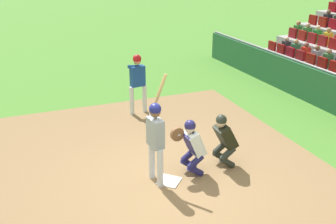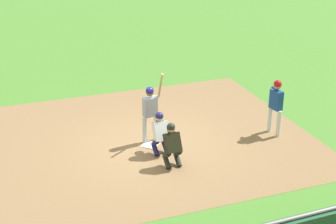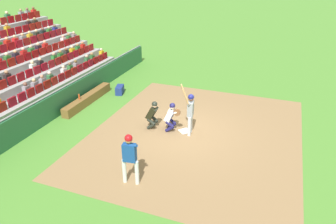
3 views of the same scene
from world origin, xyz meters
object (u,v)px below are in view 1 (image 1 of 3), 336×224
Objects in this scene: catcher_crouching at (191,144)px; home_plate_umpire at (224,138)px; home_plate_marker at (169,181)px; on_deck_batter at (137,78)px; batter_at_plate at (156,134)px.

catcher_crouching is 0.81m from home_plate_umpire.
on_deck_batter is (3.87, -0.64, 1.07)m from home_plate_marker.
on_deck_batter is at bearing -13.25° from batter_at_plate.
home_plate_umpire is (0.16, -1.38, 0.68)m from home_plate_marker.
home_plate_marker is 1.54m from home_plate_umpire.
batter_at_plate is 1.26× the size of on_deck_batter.
on_deck_batter reaches higher than home_plate_umpire.
home_plate_marker is 0.34× the size of catcher_crouching.
home_plate_umpire is (0.04, -1.62, -0.40)m from batter_at_plate.
batter_at_plate is 0.90m from catcher_crouching.
home_plate_marker is at bearing -115.41° from batter_at_plate.
home_plate_umpire is 3.80m from on_deck_batter.
home_plate_umpire is at bearing -168.73° from on_deck_batter.
on_deck_batter is at bearing -9.38° from home_plate_marker.
on_deck_batter is at bearing -1.07° from catcher_crouching.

